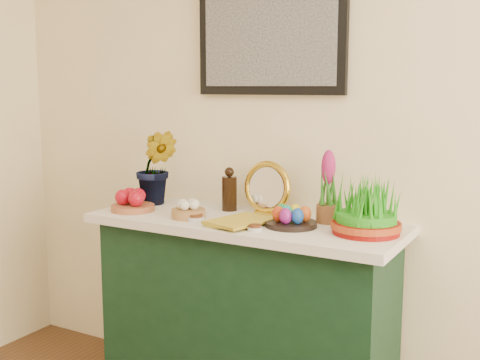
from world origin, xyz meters
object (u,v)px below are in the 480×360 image
Objects in this scene: sideboard at (245,319)px; hyacinth_green at (156,155)px; book at (224,217)px; mirror at (267,188)px; wheatgrass_sabzeh at (366,209)px.

sideboard is 2.65× the size of hyacinth_green.
mirror is at bearing 84.01° from book.
hyacinth_green is at bearing 176.67° from book.
sideboard is at bearing 179.66° from wheatgrass_sabzeh.
mirror is 0.27m from book.
wheatgrass_sabzeh is (0.51, -0.14, -0.02)m from mirror.
book is at bearing -171.52° from wheatgrass_sabzeh.
sideboard is 0.49m from book.
hyacinth_green reaches higher than sideboard.
sideboard is 0.90m from hyacinth_green.
wheatgrass_sabzeh is (1.09, -0.08, -0.15)m from hyacinth_green.
mirror is at bearing -19.99° from hyacinth_green.
mirror is 0.53m from wheatgrass_sabzeh.
hyacinth_green is 1.89× the size of book.
book reaches higher than sideboard.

